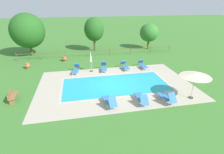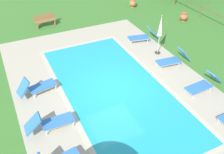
% 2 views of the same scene
% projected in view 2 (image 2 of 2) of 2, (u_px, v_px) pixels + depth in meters
% --- Properties ---
extents(ground_plane, '(160.00, 160.00, 0.00)m').
position_uv_depth(ground_plane, '(114.00, 89.00, 12.80)').
color(ground_plane, '#3D752D').
extents(pool_deck_paving, '(14.54, 9.23, 0.01)m').
position_uv_depth(pool_deck_paving, '(114.00, 89.00, 12.80)').
color(pool_deck_paving, '#B2A893').
rests_on(pool_deck_paving, ground).
extents(swimming_pool_water, '(9.89, 4.58, 0.01)m').
position_uv_depth(swimming_pool_water, '(114.00, 89.00, 12.80)').
color(swimming_pool_water, '#23A8C1').
rests_on(swimming_pool_water, ground).
extents(pool_coping_rim, '(10.37, 5.06, 0.01)m').
position_uv_depth(pool_coping_rim, '(114.00, 89.00, 12.80)').
color(pool_coping_rim, '#C0B59F').
rests_on(pool_coping_rim, ground).
extents(sun_lounger_north_near_steps, '(0.79, 1.93, 0.97)m').
position_uv_depth(sun_lounger_north_near_steps, '(173.00, 59.00, 14.32)').
color(sun_lounger_north_near_steps, '#3370BC').
rests_on(sun_lounger_north_near_steps, ground).
extents(sun_lounger_north_end, '(0.96, 1.92, 1.00)m').
position_uv_depth(sun_lounger_north_end, '(37.00, 87.00, 12.28)').
color(sun_lounger_north_end, '#3370BC').
rests_on(sun_lounger_north_end, ground).
extents(sun_lounger_south_near_corner, '(0.73, 1.98, 0.91)m').
position_uv_depth(sun_lounger_south_near_corner, '(203.00, 84.00, 12.47)').
color(sun_lounger_south_near_corner, '#3370BC').
rests_on(sun_lounger_south_near_corner, ground).
extents(sun_lounger_south_mid, '(0.62, 1.96, 0.89)m').
position_uv_depth(sun_lounger_south_mid, '(51.00, 122.00, 10.42)').
color(sun_lounger_south_mid, '#3370BC').
rests_on(sun_lounger_south_mid, ground).
extents(sun_lounger_south_far, '(0.97, 1.98, 0.95)m').
position_uv_depth(sun_lounger_south_far, '(143.00, 36.00, 16.63)').
color(sun_lounger_south_far, '#3370BC').
rests_on(sun_lounger_south_far, ground).
extents(patio_umbrella_closed_row_mid_west, '(0.32, 0.32, 2.41)m').
position_uv_depth(patio_umbrella_closed_row_mid_west, '(160.00, 28.00, 14.67)').
color(patio_umbrella_closed_row_mid_west, '#383838').
rests_on(patio_umbrella_closed_row_mid_west, ground).
extents(wooden_bench_lawn_side, '(0.57, 1.53, 0.87)m').
position_uv_depth(wooden_bench_lawn_side, '(45.00, 20.00, 18.52)').
color(wooden_bench_lawn_side, olive).
rests_on(wooden_bench_lawn_side, ground).
extents(terracotta_urn_near_fence, '(0.56, 0.56, 0.68)m').
position_uv_depth(terracotta_urn_near_fence, '(133.00, 3.00, 21.63)').
color(terracotta_urn_near_fence, '#B7663D').
rests_on(terracotta_urn_near_fence, ground).
extents(terracotta_urn_by_tree, '(0.59, 0.59, 0.66)m').
position_uv_depth(terracotta_urn_by_tree, '(184.00, 17.00, 19.29)').
color(terracotta_urn_by_tree, '#A85B38').
rests_on(terracotta_urn_by_tree, ground).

